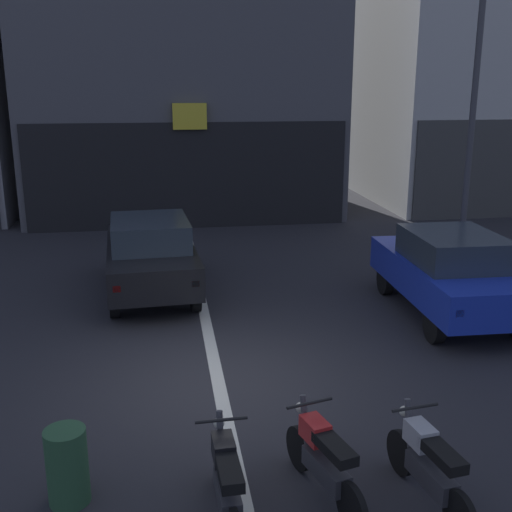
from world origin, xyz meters
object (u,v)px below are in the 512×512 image
object	(u,v)px
car_blue_parked_kerbside	(449,271)
car_black_crossing_near	(150,253)
trash_bin	(67,466)
motorcycle_silver_row_centre	(428,465)
motorcycle_red_row_left_mid	(323,459)
motorcycle_black_row_leftmost	(226,481)
street_lamp	(475,91)

from	to	relation	value
car_blue_parked_kerbside	car_black_crossing_near	bearing A→B (deg)	159.31
car_black_crossing_near	car_blue_parked_kerbside	bearing A→B (deg)	-20.69
car_blue_parked_kerbside	trash_bin	xyz separation A→B (m)	(-6.46, -4.71, -0.46)
car_black_crossing_near	trash_bin	world-z (taller)	car_black_crossing_near
car_black_crossing_near	trash_bin	distance (m)	6.90
car_black_crossing_near	motorcycle_silver_row_centre	distance (m)	8.01
motorcycle_red_row_left_mid	trash_bin	xyz separation A→B (m)	(-2.69, 0.33, -0.03)
trash_bin	car_blue_parked_kerbside	bearing A→B (deg)	36.11
car_black_crossing_near	motorcycle_black_row_leftmost	xyz separation A→B (m)	(0.81, -7.39, -0.43)
street_lamp	trash_bin	size ratio (longest dim) A/B	8.05
motorcycle_black_row_leftmost	motorcycle_red_row_left_mid	xyz separation A→B (m)	(1.06, 0.22, 0.00)
car_blue_parked_kerbside	trash_bin	distance (m)	8.01
motorcycle_silver_row_centre	car_black_crossing_near	bearing A→B (deg)	111.55
trash_bin	car_black_crossing_near	bearing A→B (deg)	83.15
car_black_crossing_near	trash_bin	xyz separation A→B (m)	(-0.82, -6.84, -0.46)
motorcycle_black_row_leftmost	motorcycle_red_row_left_mid	size ratio (longest dim) A/B	1.02
car_blue_parked_kerbside	motorcycle_red_row_left_mid	distance (m)	6.31
car_black_crossing_near	car_blue_parked_kerbside	distance (m)	6.02
street_lamp	car_blue_parked_kerbside	bearing A→B (deg)	-120.64
car_black_crossing_near	car_blue_parked_kerbside	world-z (taller)	same
car_black_crossing_near	street_lamp	xyz separation A→B (m)	(7.14, 0.41, 3.28)
motorcycle_red_row_left_mid	motorcycle_silver_row_centre	world-z (taller)	same
street_lamp	trash_bin	xyz separation A→B (m)	(-7.96, -7.25, -3.74)
car_blue_parked_kerbside	motorcycle_black_row_leftmost	xyz separation A→B (m)	(-4.83, -5.26, -0.43)
motorcycle_red_row_left_mid	street_lamp	bearing A→B (deg)	55.20
street_lamp	motorcycle_red_row_left_mid	xyz separation A→B (m)	(-5.27, -7.58, -3.70)
street_lamp	motorcycle_red_row_left_mid	bearing A→B (deg)	-124.80
motorcycle_red_row_left_mid	trash_bin	bearing A→B (deg)	172.99
car_blue_parked_kerbside	street_lamp	size ratio (longest dim) A/B	0.60
trash_bin	street_lamp	bearing A→B (deg)	42.32
car_blue_parked_kerbside	motorcycle_red_row_left_mid	bearing A→B (deg)	-126.75
motorcycle_black_row_leftmost	motorcycle_red_row_left_mid	world-z (taller)	same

